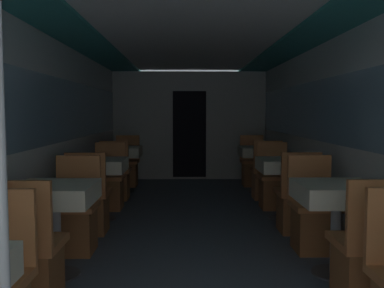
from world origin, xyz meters
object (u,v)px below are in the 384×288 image
chair_left_far_1 (75,222)px  chair_left_near_1 (29,268)px  dining_table_left_2 (100,168)px  chair_left_near_3 (116,181)px  chair_left_far_2 (109,188)px  chair_right_far_3 (253,170)px  dining_table_left_3 (122,154)px  dining_table_right_2 (284,168)px  chair_left_near_2 (90,207)px  chair_right_near_1 (367,266)px  chair_right_near_2 (296,206)px  dining_table_left_1 (55,198)px  support_pole_left_0 (1,184)px  dining_table_right_1 (337,197)px  dining_table_right_3 (259,154)px  chair_right_near_3 (265,180)px  chair_right_far_2 (274,187)px  chair_left_far_3 (127,170)px  chair_right_far_1 (313,221)px

chair_left_far_1 → chair_left_near_1: bearing=90.0°
dining_table_left_2 → chair_left_near_3: 1.24m
chair_left_far_2 → chair_right_far_3: (2.22, 1.78, 0.00)m
dining_table_left_3 → dining_table_right_2: bearing=-38.7°
chair_left_near_2 → chair_right_near_1: (2.22, -1.78, 0.00)m
chair_right_near_2 → dining_table_left_1: bearing=-151.7°
support_pole_left_0 → dining_table_right_1: size_ratio=2.82×
dining_table_left_3 → chair_left_near_3: size_ratio=0.83×
dining_table_left_2 → chair_right_near_1: (2.22, -2.36, -0.34)m
dining_table_left_2 → dining_table_right_1: 2.84m
dining_table_right_3 → dining_table_right_2: bearing=-90.0°
dining_table_left_3 → chair_right_near_3: bearing=-14.7°
chair_right_near_3 → chair_left_near_1: bearing=-122.0°
chair_right_near_1 → chair_right_far_2: 2.94m
support_pole_left_0 → chair_right_near_3: 5.16m
dining_table_left_1 → chair_left_far_2: (0.00, 2.36, -0.34)m
chair_left_near_3 → dining_table_right_3: chair_left_near_3 is taller
dining_table_left_2 → dining_table_left_3: bearing=90.0°
support_pole_left_0 → chair_right_near_2: 3.59m
dining_table_right_1 → chair_left_near_1: bearing=-165.3°
dining_table_right_1 → chair_right_near_2: 1.24m
chair_right_near_1 → dining_table_right_3: 4.15m
chair_left_far_3 → dining_table_right_3: chair_left_far_3 is taller
chair_left_near_1 → chair_left_near_2: size_ratio=1.00×
dining_table_left_1 → chair_right_near_1: (2.22, -0.58, -0.34)m
chair_left_near_3 → chair_right_far_1: (2.22, -2.39, 0.00)m
chair_left_far_2 → chair_left_far_3: same height
chair_right_far_3 → dining_table_left_3: bearing=14.7°
dining_table_right_1 → chair_left_near_2: bearing=151.7°
chair_left_far_3 → chair_right_near_2: bearing=127.0°
dining_table_right_1 → chair_right_near_3: bearing=90.0°
chair_right_near_2 → dining_table_right_3: bearing=90.0°
dining_table_right_1 → chair_right_far_3: (-0.00, 4.14, -0.34)m
chair_right_far_1 → chair_right_near_2: size_ratio=1.00×
chair_left_near_1 → chair_left_near_3: same height
dining_table_left_3 → dining_table_right_2: size_ratio=1.00×
dining_table_left_1 → dining_table_right_1: (2.22, 0.00, 0.00)m
chair_left_far_2 → chair_left_near_3: (0.00, 0.61, 0.00)m
chair_left_far_2 → dining_table_left_3: chair_left_far_2 is taller
chair_left_near_3 → dining_table_right_3: 2.32m
chair_left_near_2 → chair_left_near_3: same height
chair_left_near_2 → dining_table_right_2: (2.22, 0.58, 0.34)m
chair_left_near_1 → chair_left_far_3: (0.00, 4.72, 0.00)m
dining_table_right_1 → chair_right_near_3: 2.99m
dining_table_left_3 → chair_right_far_3: 2.32m
chair_right_near_2 → chair_left_far_1: bearing=-164.6°
dining_table_left_1 → chair_right_near_1: size_ratio=0.83×
chair_left_near_3 → dining_table_right_1: (2.22, -2.97, 0.34)m
chair_left_far_2 → chair_right_near_2: size_ratio=1.00×
chair_left_far_2 → chair_left_far_3: size_ratio=1.00×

